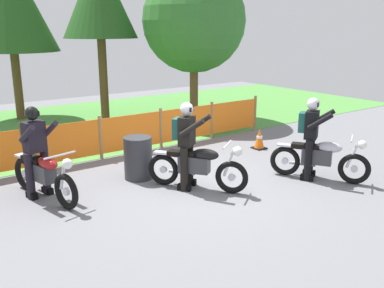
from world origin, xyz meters
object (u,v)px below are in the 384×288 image
motorcycle_third (44,175)px  rider_lead (186,141)px  rider_trailing (311,134)px  motorcycle_trailing (320,158)px  rider_third (35,147)px  motorcycle_lead (197,166)px  spare_drum (138,158)px  traffic_cone (259,139)px

motorcycle_third → rider_lead: size_ratio=1.19×
rider_trailing → motorcycle_trailing: bearing=0.5°
rider_third → motorcycle_lead: bearing=47.8°
rider_trailing → spare_drum: 3.56m
motorcycle_lead → rider_trailing: size_ratio=1.01×
rider_trailing → motorcycle_third: bearing=-145.0°
rider_third → motorcycle_third: bearing=0.5°
motorcycle_lead → traffic_cone: motorcycle_lead is taller
motorcycle_third → rider_third: (-0.05, 0.22, 0.48)m
motorcycle_third → spare_drum: (1.92, -0.02, -0.03)m
traffic_cone → rider_trailing: bearing=-109.1°
motorcycle_third → rider_lead: 2.68m
motorcycle_third → rider_lead: (2.42, -1.04, 0.48)m
motorcycle_lead → rider_third: rider_third is taller
motorcycle_trailing → motorcycle_third: 5.39m
rider_lead → motorcycle_third: bearing=-148.8°
spare_drum → rider_trailing: bearing=-35.7°
motorcycle_trailing → motorcycle_lead: bearing=-145.3°
rider_lead → traffic_cone: rider_lead is taller
motorcycle_third → spare_drum: 1.92m
traffic_cone → motorcycle_third: bearing=-178.7°
rider_third → spare_drum: 2.05m
rider_trailing → traffic_cone: 2.43m
motorcycle_lead → rider_third: size_ratio=1.01×
rider_lead → spare_drum: bearing=170.4°
motorcycle_third → rider_lead: rider_lead is taller
motorcycle_trailing → spare_drum: (-2.98, 2.24, -0.02)m
motorcycle_trailing → spare_drum: bearing=-158.5°
traffic_cone → motorcycle_trailing: bearing=-105.2°
motorcycle_third → rider_lead: bearing=53.4°
motorcycle_third → traffic_cone: 5.54m
rider_trailing → rider_third: 5.35m
motorcycle_lead → rider_third: bearing=-154.4°
motorcycle_trailing → traffic_cone: motorcycle_trailing is taller
motorcycle_trailing → rider_trailing: 0.54m
motorcycle_trailing → rider_third: size_ratio=1.04×
rider_lead → rider_trailing: (2.36, -1.03, 0.00)m
traffic_cone → spare_drum: size_ratio=0.60×
rider_trailing → traffic_cone: size_ratio=3.19×
rider_lead → rider_trailing: size_ratio=1.00×
motorcycle_trailing → spare_drum: size_ratio=2.01×
motorcycle_lead → motorcycle_third: size_ratio=0.85×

